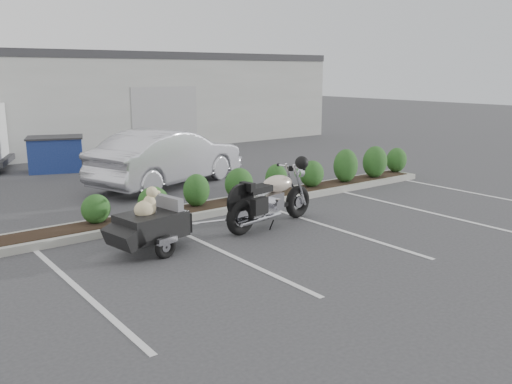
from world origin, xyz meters
TOP-DOWN VIEW (x-y plane):
  - ground at (0.00, 0.00)m, footprint 90.00×90.00m
  - planter_kerb at (1.00, 2.20)m, footprint 12.00×1.00m
  - building at (0.00, 17.00)m, footprint 26.00×10.00m
  - motorcycle at (0.27, 0.37)m, footprint 2.55×1.02m
  - pet_trailer at (-2.52, 0.39)m, footprint 2.06×1.17m
  - sedan at (0.61, 5.51)m, footprint 5.18×3.18m
  - dumpster at (-1.28, 9.67)m, footprint 2.04×1.71m

SIDE VIEW (x-z plane):
  - ground at x=0.00m, z-range 0.00..0.00m
  - planter_kerb at x=1.00m, z-range 0.00..0.15m
  - pet_trailer at x=-2.52m, z-range -0.10..1.12m
  - dumpster at x=-1.28m, z-range 0.01..1.15m
  - motorcycle at x=0.27m, z-range -0.15..1.32m
  - sedan at x=0.61m, z-range 0.00..1.61m
  - building at x=0.00m, z-range 0.00..4.00m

